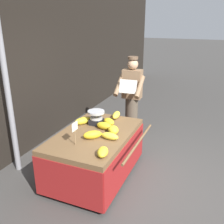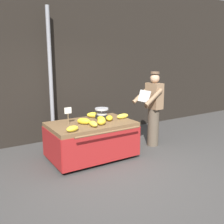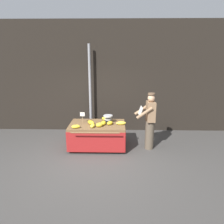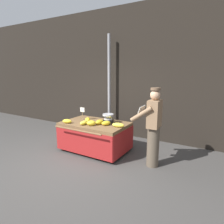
% 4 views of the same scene
% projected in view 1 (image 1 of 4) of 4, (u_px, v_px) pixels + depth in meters
% --- Properties ---
extents(ground_plane, '(60.00, 60.00, 0.00)m').
position_uv_depth(ground_plane, '(153.00, 190.00, 3.80)').
color(ground_plane, '#423F3D').
extents(street_pole, '(0.09, 0.09, 3.13)m').
position_uv_depth(street_pole, '(6.00, 79.00, 3.80)').
color(street_pole, gray).
rests_on(street_pole, ground).
extents(banana_cart, '(1.69, 1.25, 0.75)m').
position_uv_depth(banana_cart, '(95.00, 145.00, 3.99)').
color(banana_cart, brown).
rests_on(banana_cart, ground).
extents(weighing_scale, '(0.28, 0.28, 0.23)m').
position_uv_depth(weighing_scale, '(96.00, 118.00, 4.20)').
color(weighing_scale, black).
rests_on(weighing_scale, banana_cart).
extents(price_sign, '(0.14, 0.01, 0.34)m').
position_uv_depth(price_sign, '(75.00, 129.00, 3.47)').
color(price_sign, '#997A51').
rests_on(price_sign, banana_cart).
extents(banana_bunch_0, '(0.14, 0.27, 0.10)m').
position_uv_depth(banana_bunch_0, '(110.00, 136.00, 3.70)').
color(banana_bunch_0, yellow).
rests_on(banana_bunch_0, banana_cart).
extents(banana_bunch_1, '(0.27, 0.20, 0.10)m').
position_uv_depth(banana_bunch_1, '(103.00, 152.00, 3.26)').
color(banana_bunch_1, yellow).
rests_on(banana_bunch_1, banana_cart).
extents(banana_bunch_2, '(0.25, 0.27, 0.11)m').
position_uv_depth(banana_bunch_2, '(109.00, 122.00, 4.21)').
color(banana_bunch_2, gold).
rests_on(banana_bunch_2, banana_cart).
extents(banana_bunch_3, '(0.16, 0.27, 0.11)m').
position_uv_depth(banana_bunch_3, '(104.00, 126.00, 4.04)').
color(banana_bunch_3, gold).
rests_on(banana_bunch_3, banana_cart).
extents(banana_bunch_4, '(0.27, 0.26, 0.13)m').
position_uv_depth(banana_bunch_4, '(113.00, 130.00, 3.87)').
color(banana_bunch_4, yellow).
rests_on(banana_bunch_4, banana_cart).
extents(banana_bunch_5, '(0.28, 0.30, 0.12)m').
position_uv_depth(banana_bunch_5, '(93.00, 135.00, 3.72)').
color(banana_bunch_5, gold).
rests_on(banana_bunch_5, banana_cart).
extents(banana_bunch_6, '(0.31, 0.16, 0.11)m').
position_uv_depth(banana_bunch_6, '(116.00, 115.00, 4.50)').
color(banana_bunch_6, yellow).
rests_on(banana_bunch_6, banana_cart).
extents(banana_bunch_7, '(0.32, 0.27, 0.12)m').
position_uv_depth(banana_bunch_7, '(83.00, 121.00, 4.23)').
color(banana_bunch_7, yellow).
rests_on(banana_bunch_7, banana_cart).
extents(vendor_person, '(0.59, 0.53, 1.71)m').
position_uv_depth(vendor_person, '(132.00, 98.00, 5.20)').
color(vendor_person, brown).
rests_on(vendor_person, ground).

